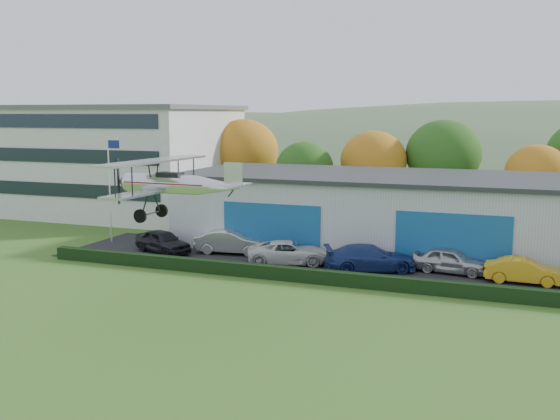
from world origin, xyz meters
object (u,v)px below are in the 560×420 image
(car_3, at_px, (370,258))
(car_5, at_px, (524,271))
(car_4, at_px, (451,260))
(office_block, at_px, (120,159))
(car_0, at_px, (163,241))
(car_1, at_px, (232,242))
(hangar, at_px, (462,214))
(biplane, at_px, (172,182))
(flagpole, at_px, (111,179))
(car_2, at_px, (289,252))

(car_3, distance_m, car_5, 8.88)
(car_4, xyz_separation_m, car_5, (4.18, -0.95, -0.06))
(office_block, relative_size, car_0, 4.43)
(car_1, bearing_deg, car_3, -106.11)
(hangar, distance_m, car_4, 7.00)
(car_4, distance_m, biplane, 18.30)
(car_0, height_order, car_1, car_1)
(car_1, height_order, biplane, biplane)
(car_0, bearing_deg, flagpole, 93.21)
(hangar, xyz_separation_m, car_5, (4.21, -7.70, -1.89))
(car_2, xyz_separation_m, car_4, (10.00, 1.24, 0.03))
(car_1, relative_size, car_5, 1.16)
(hangar, bearing_deg, car_4, -89.69)
(hangar, xyz_separation_m, car_0, (-19.35, -7.95, -1.81))
(car_2, relative_size, biplane, 0.69)
(office_block, xyz_separation_m, biplane, (21.32, -26.65, 1.24))
(biplane, bearing_deg, car_4, 49.73)
(car_0, xyz_separation_m, car_1, (4.61, 1.45, 0.03))
(flagpole, xyz_separation_m, biplane, (13.20, -13.65, 1.67))
(office_block, relative_size, car_3, 3.68)
(flagpole, distance_m, car_3, 20.69)
(car_5, height_order, biplane, biplane)
(car_4, bearing_deg, car_5, -95.50)
(office_block, relative_size, flagpole, 2.57)
(car_2, bearing_deg, car_4, -101.48)
(car_0, distance_m, car_5, 23.56)
(car_2, bearing_deg, car_3, -108.66)
(hangar, distance_m, biplane, 23.16)
(office_block, height_order, car_2, office_block)
(car_2, xyz_separation_m, car_5, (14.17, 0.29, -0.03))
(office_block, bearing_deg, car_1, -36.52)
(car_5, bearing_deg, car_4, 77.72)
(hangar, xyz_separation_m, office_block, (-33.00, 7.02, 2.56))
(office_block, xyz_separation_m, car_3, (28.33, -15.03, -4.35))
(flagpole, bearing_deg, hangar, 13.51)
(car_2, distance_m, biplane, 13.05)
(office_block, relative_size, biplane, 2.65)
(car_0, xyz_separation_m, car_2, (9.38, -0.04, -0.05))
(car_3, relative_size, car_5, 1.29)
(car_5, bearing_deg, car_3, 92.50)
(car_1, relative_size, car_2, 0.94)
(car_3, height_order, car_5, car_3)
(car_0, bearing_deg, car_3, -67.37)
(car_2, relative_size, car_3, 0.95)
(car_3, bearing_deg, office_block, 38.39)
(flagpole, distance_m, car_2, 15.58)
(flagpole, xyz_separation_m, car_2, (14.92, -2.02, -3.99))
(car_1, xyz_separation_m, car_4, (14.78, -0.25, -0.06))
(car_4, distance_m, car_5, 4.28)
(car_0, relative_size, car_2, 0.87)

